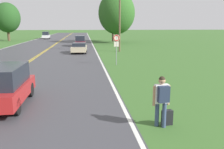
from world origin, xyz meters
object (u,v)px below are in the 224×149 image
object	(u,v)px
suitcase	(167,118)
tree_left_verge	(7,18)
hitchhiker_person	(162,97)
car_white_van_receding	(46,35)
car_champagne_sedan_mid_near	(79,48)
tree_mid_treeline	(117,13)
tree_far_back	(113,20)
traffic_sign	(116,42)
car_maroon_van_mid_far	(80,41)
car_red_suv_nearest	(3,85)

from	to	relation	value
suitcase	tree_left_verge	xyz separation A→B (m)	(-20.47, 51.19, 5.07)
hitchhiker_person	car_white_van_receding	size ratio (longest dim) A/B	0.44
suitcase	car_champagne_sedan_mid_near	world-z (taller)	car_champagne_sedan_mid_near
tree_mid_treeline	tree_far_back	world-z (taller)	tree_mid_treeline
suitcase	traffic_sign	world-z (taller)	traffic_sign
tree_left_verge	car_maroon_van_mid_far	bearing A→B (deg)	-45.00
tree_mid_treeline	car_maroon_van_mid_far	distance (m)	11.14
car_champagne_sedan_mid_near	car_white_van_receding	bearing A→B (deg)	-162.26
car_white_van_receding	traffic_sign	bearing A→B (deg)	-166.18
car_maroon_van_mid_far	tree_left_verge	bearing A→B (deg)	-137.81
tree_left_verge	car_white_van_receding	distance (m)	11.67
car_white_van_receding	suitcase	bearing A→B (deg)	-169.73
suitcase	tree_far_back	world-z (taller)	tree_far_back
hitchhiker_person	car_champagne_sedan_mid_near	size ratio (longest dim) A/B	0.44
tree_left_verge	car_champagne_sedan_mid_near	world-z (taller)	tree_left_verge
tree_left_verge	tree_far_back	world-z (taller)	tree_left_verge
car_red_suv_nearest	traffic_sign	bearing A→B (deg)	148.24
suitcase	car_champagne_sedan_mid_near	bearing A→B (deg)	3.69
hitchhiker_person	car_white_van_receding	bearing A→B (deg)	7.43
tree_mid_treeline	car_red_suv_nearest	distance (m)	39.72
suitcase	tree_far_back	distance (m)	46.74
tree_left_verge	tree_far_back	distance (m)	24.67
suitcase	car_red_suv_nearest	size ratio (longest dim) A/B	0.14
car_maroon_van_mid_far	suitcase	bearing A→B (deg)	3.19
tree_mid_treeline	car_champagne_sedan_mid_near	size ratio (longest dim) A/B	2.48
traffic_sign	tree_left_verge	xyz separation A→B (m)	(-20.47, 37.66, 3.27)
traffic_sign	car_white_van_receding	xyz separation A→B (m)	(-13.07, 45.56, -1.09)
tree_far_back	traffic_sign	bearing A→B (deg)	-96.45
hitchhiker_person	car_red_suv_nearest	world-z (taller)	hitchhiker_person
car_maroon_van_mid_far	car_white_van_receding	world-z (taller)	car_white_van_receding
hitchhiker_person	traffic_sign	world-z (taller)	traffic_sign
suitcase	car_red_suv_nearest	world-z (taller)	car_red_suv_nearest
traffic_sign	car_maroon_van_mid_far	size ratio (longest dim) A/B	0.56
tree_far_back	car_red_suv_nearest	xyz separation A→B (m)	(-10.25, -43.43, -3.91)
traffic_sign	hitchhiker_person	bearing A→B (deg)	-91.20
car_maroon_van_mid_far	car_champagne_sedan_mid_near	bearing A→B (deg)	-2.35
hitchhiker_person	car_maroon_van_mid_far	size ratio (longest dim) A/B	0.38
suitcase	car_maroon_van_mid_far	distance (m)	34.52
suitcase	car_white_van_receding	distance (m)	60.53
car_red_suv_nearest	car_champagne_sedan_mid_near	size ratio (longest dim) A/B	1.01
car_champagne_sedan_mid_near	car_maroon_van_mid_far	xyz separation A→B (m)	(-0.08, 10.61, 0.27)
tree_left_verge	car_champagne_sedan_mid_near	size ratio (longest dim) A/B	2.12
tree_mid_treeline	car_red_suv_nearest	xyz separation A→B (m)	(-10.33, -38.01, -5.06)
traffic_sign	tree_left_verge	world-z (taller)	tree_left_verge
car_white_van_receding	tree_far_back	bearing A→B (deg)	-129.38
hitchhiker_person	tree_far_back	xyz separation A→B (m)	(4.00, 46.51, 3.73)
tree_left_verge	traffic_sign	bearing A→B (deg)	-61.47
car_red_suv_nearest	hitchhiker_person	bearing A→B (deg)	63.66
tree_left_verge	tree_far_back	size ratio (longest dim) A/B	1.16
traffic_sign	car_champagne_sedan_mid_near	size ratio (longest dim) A/B	0.66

